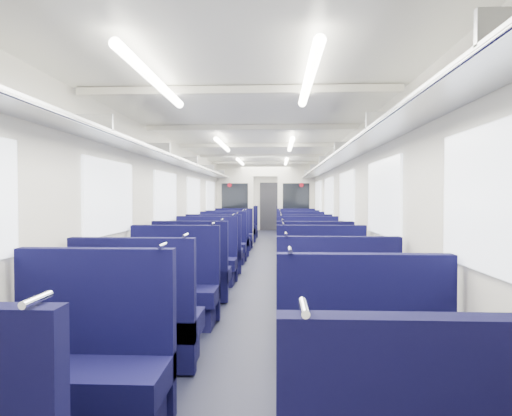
{
  "coord_description": "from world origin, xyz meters",
  "views": [
    {
      "loc": [
        0.32,
        -9.68,
        1.43
      ],
      "look_at": [
        -0.23,
        2.16,
        1.12
      ],
      "focal_mm": 31.19,
      "sensor_mm": 36.0,
      "label": 1
    }
  ],
  "objects_px": {
    "seat_2": "(87,374)",
    "seat_9": "(314,276)",
    "seat_7": "(322,294)",
    "seat_19": "(296,237)",
    "seat_11": "(308,263)",
    "seat_14": "(223,247)",
    "seat_5": "(336,323)",
    "bulkhead": "(265,203)",
    "seat_6": "(173,294)",
    "seat_10": "(206,263)",
    "seat_17": "(298,241)",
    "seat_12": "(215,254)",
    "seat_18": "(234,237)",
    "seat_4": "(138,326)",
    "end_door": "(269,206)",
    "seat_22": "(243,228)",
    "seat_23": "(292,228)",
    "seat_16": "(228,242)",
    "seat_13": "(304,254)",
    "seat_20": "(239,231)",
    "seat_3": "(369,394)",
    "seat_21": "(293,231)",
    "seat_15": "(301,248)"
  },
  "relations": [
    {
      "from": "seat_2",
      "to": "seat_9",
      "type": "bearing_deg",
      "value": 63.83
    },
    {
      "from": "seat_7",
      "to": "seat_19",
      "type": "distance_m",
      "value": 6.74
    },
    {
      "from": "seat_11",
      "to": "seat_14",
      "type": "bearing_deg",
      "value": 127.04
    },
    {
      "from": "seat_5",
      "to": "seat_9",
      "type": "relative_size",
      "value": 1.0
    },
    {
      "from": "bulkhead",
      "to": "seat_2",
      "type": "relative_size",
      "value": 2.47
    },
    {
      "from": "seat_6",
      "to": "seat_9",
      "type": "height_order",
      "value": "same"
    },
    {
      "from": "seat_6",
      "to": "seat_9",
      "type": "distance_m",
      "value": 2.01
    },
    {
      "from": "seat_7",
      "to": "seat_10",
      "type": "xyz_separation_m",
      "value": [
        -1.66,
        2.21,
        0.0
      ]
    },
    {
      "from": "seat_17",
      "to": "seat_12",
      "type": "bearing_deg",
      "value": -123.56
    },
    {
      "from": "seat_5",
      "to": "seat_10",
      "type": "relative_size",
      "value": 1.0
    },
    {
      "from": "seat_10",
      "to": "seat_18",
      "type": "xyz_separation_m",
      "value": [
        0.0,
        4.66,
        0.0
      ]
    },
    {
      "from": "seat_12",
      "to": "seat_17",
      "type": "distance_m",
      "value": 3.0
    },
    {
      "from": "seat_4",
      "to": "seat_18",
      "type": "height_order",
      "value": "same"
    },
    {
      "from": "end_door",
      "to": "seat_22",
      "type": "bearing_deg",
      "value": -102.78
    },
    {
      "from": "seat_5",
      "to": "seat_12",
      "type": "distance_m",
      "value": 4.7
    },
    {
      "from": "seat_9",
      "to": "seat_23",
      "type": "bearing_deg",
      "value": 90.0
    },
    {
      "from": "seat_4",
      "to": "seat_10",
      "type": "relative_size",
      "value": 1.0
    },
    {
      "from": "seat_2",
      "to": "seat_5",
      "type": "distance_m",
      "value": 2.04
    },
    {
      "from": "seat_16",
      "to": "seat_22",
      "type": "bearing_deg",
      "value": 90.0
    },
    {
      "from": "seat_13",
      "to": "seat_19",
      "type": "xyz_separation_m",
      "value": [
        0.0,
        3.39,
        0.0
      ]
    },
    {
      "from": "seat_9",
      "to": "seat_19",
      "type": "relative_size",
      "value": 1.0
    },
    {
      "from": "seat_19",
      "to": "seat_10",
      "type": "bearing_deg",
      "value": -110.13
    },
    {
      "from": "seat_9",
      "to": "seat_19",
      "type": "xyz_separation_m",
      "value": [
        0.0,
        5.68,
        0.0
      ]
    },
    {
      "from": "seat_10",
      "to": "seat_11",
      "type": "xyz_separation_m",
      "value": [
        1.66,
        0.07,
        0.0
      ]
    },
    {
      "from": "seat_20",
      "to": "seat_7",
      "type": "bearing_deg",
      "value": -79.31
    },
    {
      "from": "seat_17",
      "to": "bulkhead",
      "type": "bearing_deg",
      "value": 112.25
    },
    {
      "from": "end_door",
      "to": "seat_13",
      "type": "bearing_deg",
      "value": -85.41
    },
    {
      "from": "seat_12",
      "to": "seat_16",
      "type": "height_order",
      "value": "same"
    },
    {
      "from": "seat_5",
      "to": "seat_7",
      "type": "bearing_deg",
      "value": 90.0
    },
    {
      "from": "seat_3",
      "to": "seat_5",
      "type": "height_order",
      "value": "same"
    },
    {
      "from": "seat_19",
      "to": "seat_14",
      "type": "bearing_deg",
      "value": -126.27
    },
    {
      "from": "seat_11",
      "to": "seat_13",
      "type": "height_order",
      "value": "same"
    },
    {
      "from": "seat_11",
      "to": "seat_20",
      "type": "bearing_deg",
      "value": 104.3
    },
    {
      "from": "seat_4",
      "to": "seat_6",
      "type": "distance_m",
      "value": 1.24
    },
    {
      "from": "seat_17",
      "to": "seat_18",
      "type": "distance_m",
      "value": 2.0
    },
    {
      "from": "seat_12",
      "to": "seat_17",
      "type": "height_order",
      "value": "same"
    },
    {
      "from": "seat_18",
      "to": "seat_3",
      "type": "bearing_deg",
      "value": -79.97
    },
    {
      "from": "seat_7",
      "to": "seat_9",
      "type": "height_order",
      "value": "same"
    },
    {
      "from": "seat_21",
      "to": "seat_22",
      "type": "relative_size",
      "value": 1.0
    },
    {
      "from": "seat_17",
      "to": "seat_18",
      "type": "bearing_deg",
      "value": 146.1
    },
    {
      "from": "seat_2",
      "to": "seat_18",
      "type": "xyz_separation_m",
      "value": [
        0.0,
        9.19,
        0.0
      ]
    },
    {
      "from": "end_door",
      "to": "seat_23",
      "type": "relative_size",
      "value": 1.76
    },
    {
      "from": "seat_3",
      "to": "seat_15",
      "type": "xyz_separation_m",
      "value": [
        0.0,
        6.93,
        0.0
      ]
    },
    {
      "from": "seat_15",
      "to": "seat_22",
      "type": "xyz_separation_m",
      "value": [
        -1.66,
        5.6,
        0.0
      ]
    },
    {
      "from": "seat_18",
      "to": "seat_21",
      "type": "xyz_separation_m",
      "value": [
        1.66,
        2.06,
        0.0
      ]
    },
    {
      "from": "bulkhead",
      "to": "seat_9",
      "type": "height_order",
      "value": "bulkhead"
    },
    {
      "from": "seat_7",
      "to": "seat_17",
      "type": "relative_size",
      "value": 1.0
    },
    {
      "from": "seat_11",
      "to": "seat_22",
      "type": "xyz_separation_m",
      "value": [
        -1.66,
        7.74,
        0.0
      ]
    },
    {
      "from": "seat_13",
      "to": "seat_16",
      "type": "xyz_separation_m",
      "value": [
        -1.66,
        2.19,
        0.0
      ]
    },
    {
      "from": "seat_5",
      "to": "seat_17",
      "type": "distance_m",
      "value": 6.9
    }
  ]
}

